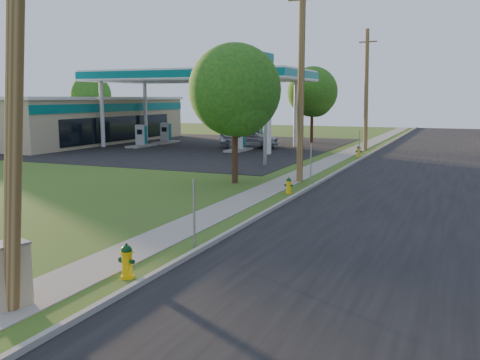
% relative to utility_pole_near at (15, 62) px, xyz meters
% --- Properties ---
extents(ground_plane, '(140.00, 140.00, 0.00)m').
position_rel_utility_pole_near_xyz_m(ground_plane, '(0.60, 1.00, -4.80)').
color(ground_plane, '#3B4F20').
rests_on(ground_plane, ground).
extents(road, '(8.00, 120.00, 0.02)m').
position_rel_utility_pole_near_xyz_m(road, '(5.10, 11.00, -4.79)').
color(road, black).
rests_on(road, ground).
extents(curb, '(0.15, 120.00, 0.15)m').
position_rel_utility_pole_near_xyz_m(curb, '(1.10, 11.00, -4.73)').
color(curb, gray).
rests_on(curb, ground).
extents(sidewalk, '(1.50, 120.00, 0.03)m').
position_rel_utility_pole_near_xyz_m(sidewalk, '(-0.65, 11.00, -4.79)').
color(sidewalk, gray).
rests_on(sidewalk, ground).
extents(forecourt, '(26.00, 28.00, 0.02)m').
position_rel_utility_pole_near_xyz_m(forecourt, '(-15.40, 33.00, -4.79)').
color(forecourt, black).
rests_on(forecourt, ground).
extents(utility_pole_near, '(1.40, 0.32, 9.48)m').
position_rel_utility_pole_near_xyz_m(utility_pole_near, '(0.00, 0.00, 0.00)').
color(utility_pole_near, brown).
rests_on(utility_pole_near, ground).
extents(utility_pole_mid, '(1.40, 0.32, 9.80)m').
position_rel_utility_pole_near_xyz_m(utility_pole_mid, '(-0.00, 18.00, 0.15)').
color(utility_pole_mid, brown).
rests_on(utility_pole_mid, ground).
extents(utility_pole_far, '(1.40, 0.32, 9.50)m').
position_rel_utility_pole_near_xyz_m(utility_pole_far, '(-0.00, 36.00, 0.00)').
color(utility_pole_far, brown).
rests_on(utility_pole_far, ground).
extents(sign_post_near, '(0.05, 0.04, 2.00)m').
position_rel_utility_pole_near_xyz_m(sign_post_near, '(0.85, 5.20, -3.80)').
color(sign_post_near, gray).
rests_on(sign_post_near, ground).
extents(sign_post_mid, '(0.05, 0.04, 2.00)m').
position_rel_utility_pole_near_xyz_m(sign_post_mid, '(0.85, 17.00, -3.80)').
color(sign_post_mid, gray).
rests_on(sign_post_mid, ground).
extents(sign_post_far, '(0.05, 0.04, 2.00)m').
position_rel_utility_pole_near_xyz_m(sign_post_far, '(0.85, 29.20, -3.80)').
color(sign_post_far, gray).
rests_on(sign_post_far, ground).
extents(gas_canopy, '(18.18, 9.18, 6.40)m').
position_rel_utility_pole_near_xyz_m(gas_canopy, '(-13.40, 33.00, 1.09)').
color(gas_canopy, silver).
rests_on(gas_canopy, ground).
extents(fuel_pump_nw, '(1.20, 3.20, 1.90)m').
position_rel_utility_pole_near_xyz_m(fuel_pump_nw, '(-17.90, 31.00, -4.08)').
color(fuel_pump_nw, gray).
rests_on(fuel_pump_nw, ground).
extents(fuel_pump_ne, '(1.20, 3.20, 1.90)m').
position_rel_utility_pole_near_xyz_m(fuel_pump_ne, '(-8.90, 31.00, -4.08)').
color(fuel_pump_ne, gray).
rests_on(fuel_pump_ne, ground).
extents(fuel_pump_sw, '(1.20, 3.20, 1.90)m').
position_rel_utility_pole_near_xyz_m(fuel_pump_sw, '(-17.90, 35.00, -4.08)').
color(fuel_pump_sw, gray).
rests_on(fuel_pump_sw, ground).
extents(fuel_pump_se, '(1.20, 3.20, 1.90)m').
position_rel_utility_pole_near_xyz_m(fuel_pump_se, '(-8.90, 35.00, -4.08)').
color(fuel_pump_se, gray).
rests_on(fuel_pump_se, ground).
extents(convenience_store, '(10.40, 22.40, 4.25)m').
position_rel_utility_pole_near_xyz_m(convenience_store, '(-26.38, 33.00, -2.67)').
color(convenience_store, tan).
rests_on(convenience_store, ground).
extents(price_pylon, '(0.34, 2.04, 6.85)m').
position_rel_utility_pole_near_xyz_m(price_pylon, '(-3.90, 23.50, 0.63)').
color(price_pylon, gray).
rests_on(price_pylon, ground).
extents(tree_verge, '(4.47, 4.47, 6.78)m').
position_rel_utility_pole_near_xyz_m(tree_verge, '(-2.73, 16.33, -0.44)').
color(tree_verge, '#351F13').
rests_on(tree_verge, ground).
extents(tree_lot, '(4.65, 4.65, 7.05)m').
position_rel_utility_pole_near_xyz_m(tree_lot, '(-5.76, 41.15, -0.27)').
color(tree_lot, '#351F13').
rests_on(tree_lot, ground).
extents(tree_back, '(4.45, 4.45, 6.74)m').
position_rel_utility_pole_near_xyz_m(tree_back, '(-31.38, 41.59, -0.46)').
color(tree_back, '#351F13').
rests_on(tree_back, ground).
extents(hydrant_near, '(0.43, 0.38, 0.83)m').
position_rel_utility_pole_near_xyz_m(hydrant_near, '(0.51, 2.50, -4.40)').
color(hydrant_near, '#F3B909').
rests_on(hydrant_near, ground).
extents(hydrant_mid, '(0.37, 0.33, 0.72)m').
position_rel_utility_pole_near_xyz_m(hydrant_mid, '(0.53, 14.62, -4.45)').
color(hydrant_mid, yellow).
rests_on(hydrant_mid, ground).
extents(hydrant_far, '(0.43, 0.39, 0.84)m').
position_rel_utility_pole_near_xyz_m(hydrant_far, '(0.62, 30.32, -4.39)').
color(hydrant_far, '#FFC800').
rests_on(hydrant_far, ground).
extents(utility_cabinet, '(0.80, 0.92, 1.33)m').
position_rel_utility_pole_near_xyz_m(utility_cabinet, '(-0.64, 0.11, -4.14)').
color(utility_cabinet, tan).
rests_on(utility_cabinet, ground).
extents(car_silver, '(5.18, 2.78, 1.68)m').
position_rel_utility_pole_near_xyz_m(car_silver, '(-9.14, 33.91, -3.97)').
color(car_silver, '#B1B3B9').
rests_on(car_silver, ground).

